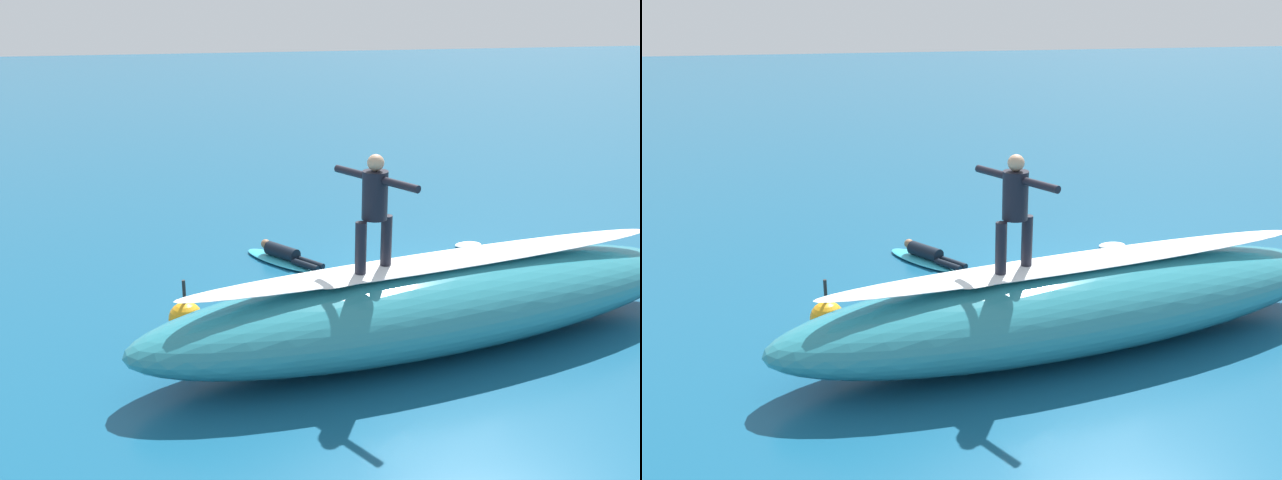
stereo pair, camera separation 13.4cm
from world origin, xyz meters
TOP-DOWN VIEW (x-y plane):
  - ground_plane at (0.00, 0.00)m, footprint 120.00×120.00m
  - wave_crest at (0.73, 2.03)m, footprint 9.81×3.73m
  - wave_foam_lip at (0.73, 2.03)m, footprint 8.16×2.07m
  - surfboard_riding at (1.84, 2.21)m, footprint 1.99×1.32m
  - surfer_riding at (1.84, 2.21)m, footprint 0.84×1.49m
  - surfboard_paddling at (2.42, -2.09)m, footprint 1.59×1.97m
  - surfer_paddling at (2.35, -1.99)m, footprint 1.09×1.47m
  - buoy_marker at (4.53, 0.83)m, footprint 0.55×0.55m
  - foam_patch_near at (-0.45, 0.13)m, footprint 0.64×0.74m
  - foam_patch_mid at (-1.70, -2.10)m, footprint 0.61×0.40m
  - foam_patch_far at (-2.08, 0.47)m, footprint 0.77×0.78m

SIDE VIEW (x-z plane):
  - ground_plane at x=0.00m, z-range 0.00..0.00m
  - surfboard_paddling at x=2.42m, z-range 0.00..0.09m
  - foam_patch_mid at x=-1.70m, z-range 0.00..0.10m
  - foam_patch_far at x=-2.08m, z-range 0.00..0.12m
  - foam_patch_near at x=-0.45m, z-range 0.00..0.16m
  - surfer_paddling at x=2.35m, z-range 0.07..0.37m
  - buoy_marker at x=4.53m, z-range -0.19..0.75m
  - wave_crest at x=0.73m, z-range 0.00..1.33m
  - surfboard_riding at x=1.84m, z-range 1.33..1.40m
  - wave_foam_lip at x=0.73m, z-range 1.33..1.41m
  - surfer_riding at x=1.84m, z-range 1.54..3.25m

